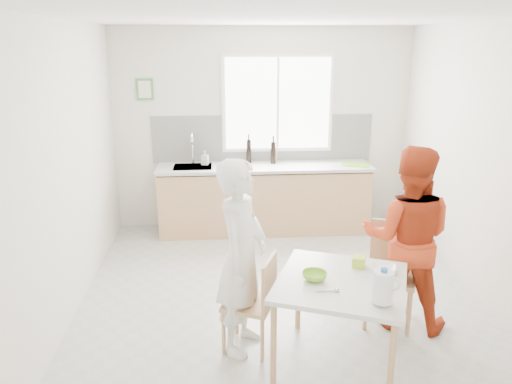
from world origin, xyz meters
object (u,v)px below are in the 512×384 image
dining_table (341,289)px  person_white (242,257)px  chair_far (391,268)px  bowl_green (315,276)px  bowl_white (384,269)px  milk_jug (384,286)px  wine_bottle_b (273,152)px  wine_bottle_a (249,151)px  person_red (407,238)px  chair_left (256,299)px

dining_table → person_white: size_ratio=0.76×
chair_far → bowl_green: size_ratio=4.87×
bowl_white → milk_jug: size_ratio=0.78×
person_white → wine_bottle_b: 2.88m
chair_far → wine_bottle_a: (-1.15, 2.54, 0.56)m
wine_bottle_a → milk_jug: bearing=-78.5°
dining_table → person_red: person_red is taller
chair_left → person_white: (-0.11, 0.05, 0.36)m
bowl_green → milk_jug: bearing=-45.0°
person_white → person_red: (1.47, 0.27, 0.01)m
chair_left → person_white: 0.38m
person_white → wine_bottle_b: bearing=10.3°
person_white → bowl_white: 1.14m
chair_far → wine_bottle_b: wine_bottle_b is taller
dining_table → wine_bottle_a: 3.25m
chair_left → chair_far: bearing=128.4°
chair_left → person_white: size_ratio=0.51×
person_red → wine_bottle_a: size_ratio=5.21×
milk_jug → wine_bottle_a: wine_bottle_a is taller
dining_table → chair_far: 0.90m
person_red → bowl_white: size_ratio=8.47×
chair_left → wine_bottle_b: size_ratio=2.80×
dining_table → person_white: (-0.75, 0.30, 0.16)m
person_white → person_red: person_red is taller
bowl_green → milk_jug: milk_jug is taller
wine_bottle_a → person_red: bearing=-64.6°
chair_far → person_white: 1.45m
dining_table → chair_far: (0.63, 0.64, -0.15)m
chair_left → dining_table: bearing=90.0°
person_white → bowl_white: (1.12, -0.17, -0.06)m
dining_table → bowl_white: bowl_white is taller
bowl_white → wine_bottle_b: wine_bottle_b is taller
dining_table → chair_left: chair_left is taller
chair_far → chair_left: bearing=-141.6°
wine_bottle_a → chair_left: bearing=-92.3°
wine_bottle_b → bowl_green: bearing=-90.1°
person_white → wine_bottle_b: (0.55, 2.81, 0.25)m
chair_left → person_red: (1.36, 0.32, 0.37)m
dining_table → chair_left: bearing=158.5°
dining_table → wine_bottle_a: bearing=99.3°
bowl_green → person_red: bearing=30.4°
dining_table → milk_jug: 0.48m
chair_far → bowl_white: (-0.26, -0.51, 0.25)m
bowl_green → chair_far: bearing=36.3°
bowl_green → wine_bottle_b: bearing=89.9°
person_red → bowl_white: 0.57m
bowl_white → person_red: bearing=51.9°
dining_table → wine_bottle_a: size_ratio=3.89×
chair_left → person_red: bearing=124.6°
person_red → milk_jug: size_ratio=6.63×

